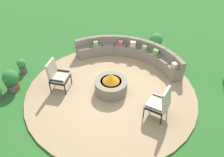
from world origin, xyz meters
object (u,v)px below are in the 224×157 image
Objects in this scene: lounge_chair_front_right at (160,103)px; potted_plant_1 at (22,66)px; potted_plant_4 at (10,84)px; lounge_chair_front_left at (57,75)px; curved_stone_bench at (131,53)px; potted_plant_5 at (156,41)px; potted_plant_0 at (11,79)px; fire_pit at (111,85)px.

potted_plant_1 is at bearing 94.90° from lounge_chair_front_right.
lounge_chair_front_left is at bearing 15.22° from potted_plant_4.
lounge_chair_front_right is (1.17, -2.88, 0.25)m from curved_stone_bench.
potted_plant_1 is (-1.68, 0.66, -0.29)m from lounge_chair_front_left.
curved_stone_bench reaches higher than potted_plant_5.
potted_plant_4 is at bearing -142.09° from potted_plant_5.
curved_stone_bench is 4.20m from potted_plant_1.
potted_plant_4 is at bearing -85.02° from potted_plant_0.
lounge_chair_front_left is 1.59m from potted_plant_0.
lounge_chair_front_right is 5.29m from potted_plant_1.
lounge_chair_front_right is at bearing -5.04° from potted_plant_0.
lounge_chair_front_left is (-2.25, -2.15, 0.25)m from curved_stone_bench.
lounge_chair_front_left reaches higher than potted_plant_4.
lounge_chair_front_left is 1.37× the size of potted_plant_0.
potted_plant_0 is 0.97m from potted_plant_1.
potted_plant_5 is (3.24, 3.30, -0.23)m from lounge_chair_front_left.
potted_plant_4 is (0.01, -0.13, -0.10)m from potted_plant_0.
potted_plant_0 is 1.29× the size of potted_plant_4.
potted_plant_5 is at bearing 65.85° from fire_pit.
lounge_chair_front_right is at bearing -3.55° from potted_plant_4.
curved_stone_bench is 4.52m from potted_plant_0.
lounge_chair_front_left is at bearing 98.12° from lounge_chair_front_right.
potted_plant_1 is 5.58m from potted_plant_5.
potted_plant_5 is at bearing 36.86° from potted_plant_0.
lounge_chair_front_left reaches higher than potted_plant_1.
fire_pit is 1.85× the size of potted_plant_1.
potted_plant_0 is 0.17m from potted_plant_4.
potted_plant_4 is 0.83× the size of potted_plant_5.
fire_pit is 1.00× the size of lounge_chair_front_right.
lounge_chair_front_right is at bearing -67.93° from curved_stone_bench.
potted_plant_5 is at bearing 138.32° from lounge_chair_front_left.
lounge_chair_front_right reaches higher than potted_plant_4.
fire_pit is at bearing -8.67° from potted_plant_1.
fire_pit is at bearing 82.07° from lounge_chair_front_right.
fire_pit is 1.84m from lounge_chair_front_right.
potted_plant_0 is (-3.81, -2.44, 0.07)m from curved_stone_bench.
potted_plant_0 is at bearing -76.70° from lounge_chair_front_left.
potted_plant_4 is (-4.96, 0.31, -0.29)m from lounge_chair_front_right.
potted_plant_1 is (-3.93, -1.49, -0.04)m from curved_stone_bench.
curved_stone_bench reaches higher than potted_plant_0.
fire_pit is at bearing 96.80° from lounge_chair_front_left.
lounge_chair_front_left is at bearing -136.33° from curved_stone_bench.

